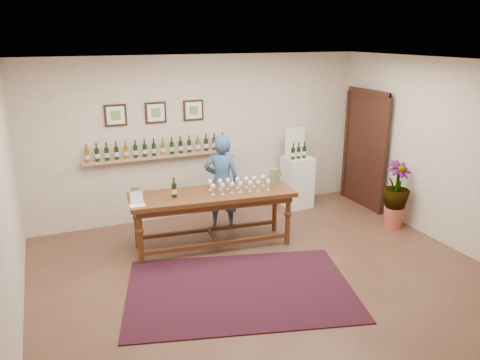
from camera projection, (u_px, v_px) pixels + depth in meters
name	position (u px, v px, depth m)	size (l,w,h in m)	color
ground	(263.00, 273.00, 6.39)	(6.00, 6.00, 0.00)	#502D23
room_shell	(324.00, 149.00, 8.48)	(6.00, 6.00, 6.00)	beige
rug	(240.00, 289.00, 5.96)	(2.84, 1.90, 0.02)	#46100C
tasting_table	(212.00, 201.00, 6.99)	(2.51, 1.03, 0.87)	#442111
table_glasses	(239.00, 184.00, 7.03)	(1.30, 0.30, 0.18)	white
table_bottles	(173.00, 186.00, 6.74)	(0.28, 0.16, 0.30)	black
pitcher_left	(135.00, 192.00, 6.66)	(0.12, 0.12, 0.19)	#606C43
pitcher_right	(274.00, 176.00, 7.34)	(0.16, 0.16, 0.24)	#606C43
menu_card	(137.00, 198.00, 6.42)	(0.21, 0.15, 0.19)	white
display_pedestal	(297.00, 182.00, 8.74)	(0.48, 0.48, 0.95)	white
pedestal_bottles	(299.00, 151.00, 8.46)	(0.29, 0.08, 0.29)	black
info_sign	(295.00, 141.00, 8.63)	(0.41, 0.02, 0.56)	white
potted_plant	(396.00, 195.00, 7.73)	(0.57, 0.57, 0.98)	#AD4A39
person	(222.00, 182.00, 7.70)	(0.58, 0.38, 1.58)	#33527A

